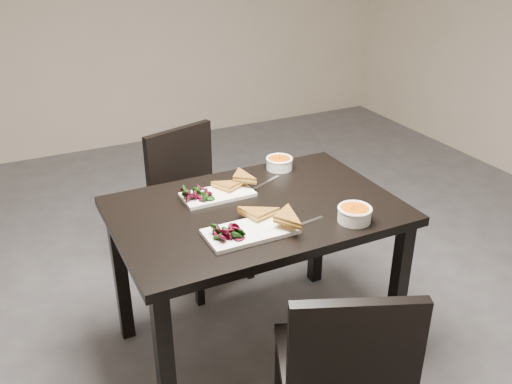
# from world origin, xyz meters

# --- Properties ---
(ground) EXTENTS (5.00, 5.00, 0.00)m
(ground) POSITION_xyz_m (0.00, 0.00, 0.00)
(ground) COLOR #47474C
(ground) RESTS_ON ground
(table) EXTENTS (1.20, 0.80, 0.75)m
(table) POSITION_xyz_m (-0.24, -0.44, 0.65)
(table) COLOR black
(table) RESTS_ON ground
(chair_near) EXTENTS (0.55, 0.55, 0.85)m
(chair_near) POSITION_xyz_m (-0.28, -1.17, 0.48)
(chair_near) COLOR black
(chair_near) RESTS_ON ground
(chair_far) EXTENTS (0.52, 0.52, 0.85)m
(chair_far) POSITION_xyz_m (-0.28, 0.27, 0.48)
(chair_far) COLOR black
(chair_far) RESTS_ON ground
(plate_near) EXTENTS (0.36, 0.18, 0.02)m
(plate_near) POSITION_xyz_m (-0.36, -0.63, 0.76)
(plate_near) COLOR white
(plate_near) RESTS_ON table
(sandwich_near) EXTENTS (0.21, 0.18, 0.06)m
(sandwich_near) POSITION_xyz_m (-0.30, -0.62, 0.80)
(sandwich_near) COLOR #A56E22
(sandwich_near) RESTS_ON plate_near
(salad_near) EXTENTS (0.11, 0.10, 0.05)m
(salad_near) POSITION_xyz_m (-0.46, -0.63, 0.79)
(salad_near) COLOR black
(salad_near) RESTS_ON plate_near
(soup_bowl_near) EXTENTS (0.14, 0.14, 0.06)m
(soup_bowl_near) POSITION_xyz_m (0.06, -0.73, 0.79)
(soup_bowl_near) COLOR white
(soup_bowl_near) RESTS_ON table
(cutlery_near) EXTENTS (0.18, 0.04, 0.00)m
(cutlery_near) POSITION_xyz_m (-0.13, -0.66, 0.75)
(cutlery_near) COLOR silver
(cutlery_near) RESTS_ON table
(plate_far) EXTENTS (0.31, 0.16, 0.02)m
(plate_far) POSITION_xyz_m (-0.35, -0.27, 0.76)
(plate_far) COLOR white
(plate_far) RESTS_ON table
(sandwich_far) EXTENTS (0.19, 0.17, 0.05)m
(sandwich_far) POSITION_xyz_m (-0.29, -0.29, 0.79)
(sandwich_far) COLOR #A56E22
(sandwich_far) RESTS_ON plate_far
(salad_far) EXTENTS (0.10, 0.09, 0.04)m
(salad_far) POSITION_xyz_m (-0.45, -0.27, 0.79)
(salad_far) COLOR black
(salad_far) RESTS_ON plate_far
(soup_bowl_far) EXTENTS (0.13, 0.13, 0.06)m
(soup_bowl_far) POSITION_xyz_m (0.04, -0.13, 0.78)
(soup_bowl_far) COLOR white
(soup_bowl_far) RESTS_ON table
(cutlery_far) EXTENTS (0.17, 0.09, 0.00)m
(cutlery_far) POSITION_xyz_m (-0.09, -0.24, 0.75)
(cutlery_far) COLOR silver
(cutlery_far) RESTS_ON table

